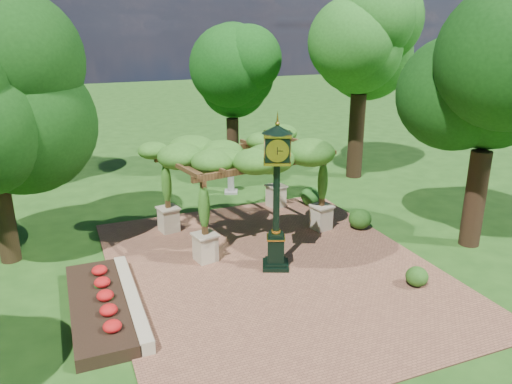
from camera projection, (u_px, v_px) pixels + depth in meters
name	position (u px, v px, depth m)	size (l,w,h in m)	color
ground	(287.00, 284.00, 15.33)	(120.00, 120.00, 0.00)	#1E4714
brick_plaza	(273.00, 269.00, 16.21)	(10.00, 12.00, 0.04)	brown
border_wall	(132.00, 299.00, 14.07)	(0.35, 5.00, 0.40)	#C6B793
flower_bed	(99.00, 306.00, 13.76)	(1.50, 5.00, 0.36)	red
pedestal_clock	(277.00, 185.00, 15.41)	(1.24, 1.24, 4.80)	black
pergola	(245.00, 155.00, 18.34)	(6.42, 4.70, 3.67)	#C5B693
sundial	(231.00, 183.00, 23.49)	(0.77, 0.77, 1.09)	gray
shrub_front	(417.00, 276.00, 15.06)	(0.67, 0.67, 0.60)	#245016
shrub_mid	(360.00, 219.00, 19.29)	(0.88, 0.88, 0.79)	#204A14
shrub_back	(311.00, 196.00, 21.80)	(0.91, 0.91, 0.82)	#225819
tree_north	(232.00, 76.00, 25.60)	(3.84, 3.84, 7.43)	#311F13
tree_east_far	(363.00, 25.00, 23.82)	(4.85, 4.85, 11.04)	black
tree_east_near	(494.00, 72.00, 16.17)	(4.06, 4.06, 8.94)	#362215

